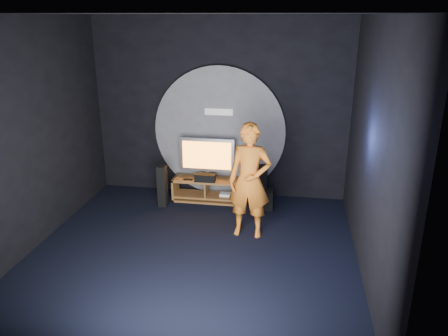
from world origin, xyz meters
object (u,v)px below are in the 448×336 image
Objects in this scene: media_console at (207,191)px; tv at (207,157)px; subwoofer at (265,199)px; tower_speaker_right at (263,185)px; player at (250,181)px; tower_speaker_left at (162,186)px.

tv is (-0.01, 0.07, 0.69)m from media_console.
subwoofer is (1.16, -0.25, -0.71)m from tv.
tower_speaker_right is at bearing -6.13° from tv.
tower_speaker_right is 0.26m from subwoofer.
player is (-0.13, -1.23, 0.55)m from tower_speaker_right.
subwoofer is at bearing -9.11° from media_console.
tv reaches higher than tower_speaker_left.
subwoofer is 1.36m from player.
tower_speaker_right reaches higher than subwoofer.
subwoofer is at bearing 83.44° from player.
tv is at bearing 31.01° from tower_speaker_left.
media_console is 0.91m from tower_speaker_left.
tv is 1.38m from subwoofer.
tower_speaker_right is (1.11, -0.12, -0.48)m from tv.
tower_speaker_left reaches higher than media_console.
tv is 2.93× the size of subwoofer.
tower_speaker_right is (1.10, -0.05, 0.21)m from media_console.
player is at bearing -52.96° from media_console.
tower_speaker_right is (1.89, 0.35, 0.00)m from tower_speaker_left.
tv reaches higher than subwoofer.
media_console is 1.78m from player.
tower_speaker_left and tower_speaker_right have the same top height.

